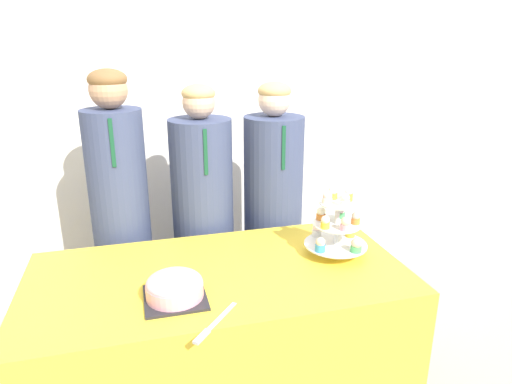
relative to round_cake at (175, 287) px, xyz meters
name	(u,v)px	position (x,y,z in m)	size (l,w,h in m)	color
wall_back	(180,88)	(0.19, 1.31, 0.57)	(9.00, 0.06, 2.70)	silver
table	(221,346)	(0.19, 0.16, -0.41)	(1.53, 0.76, 0.73)	yellow
round_cake	(175,287)	(0.00, 0.00, 0.00)	(0.22, 0.22, 0.10)	#232328
cake_knife	(209,329)	(0.09, -0.22, -0.05)	(0.18, 0.20, 0.01)	silver
cupcake_stand	(337,224)	(0.72, 0.19, 0.09)	(0.28, 0.28, 0.30)	silver
student_0	(122,229)	(-0.19, 0.75, -0.06)	(0.28, 0.29, 1.50)	#384266
student_1	(204,230)	(0.22, 0.75, -0.11)	(0.32, 0.32, 1.42)	#384266
student_2	(273,222)	(0.61, 0.75, -0.11)	(0.32, 0.32, 1.43)	#384266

